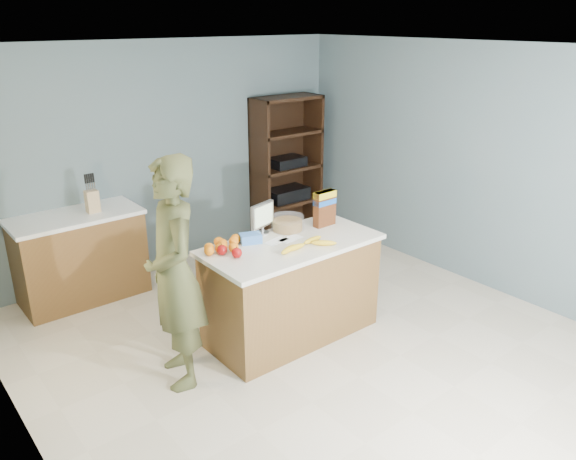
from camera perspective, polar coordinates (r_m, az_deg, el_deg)
floor at (r=5.02m, az=2.56°, el=-11.85°), size 4.50×5.00×0.02m
walls at (r=4.36m, az=2.91°, el=6.74°), size 4.52×5.02×2.51m
counter_peninsula at (r=5.01m, az=0.36°, el=-6.42°), size 1.56×0.76×0.90m
back_cabinet at (r=6.03m, az=-20.36°, el=-2.54°), size 1.24×0.62×0.90m
shelving_unit at (r=7.26m, az=-0.38°, el=6.13°), size 0.90×0.40×1.80m
person at (r=4.30m, az=-11.46°, el=-4.43°), size 0.59×0.75×1.82m
knife_block at (r=5.85m, az=-19.28°, el=2.84°), size 0.12×0.10×0.31m
envelopes at (r=4.86m, az=-0.44°, el=-1.02°), size 0.37×0.18×0.00m
bananas at (r=4.70m, az=1.76°, el=-1.51°), size 0.53×0.24×0.05m
apples at (r=4.54m, az=-5.98°, el=-2.18°), size 0.15×0.21×0.09m
oranges at (r=4.68m, az=-6.63°, el=-1.53°), size 0.39×0.26×0.08m
blue_carton at (r=4.80m, az=-3.83°, el=-0.84°), size 0.21×0.18×0.08m
salad_bowl at (r=5.08m, az=-0.05°, el=0.64°), size 0.30×0.30×0.13m
tv at (r=4.96m, az=-2.61°, el=1.39°), size 0.28×0.12×0.28m
cereal_box at (r=5.15m, az=3.75°, el=2.47°), size 0.22×0.09×0.33m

